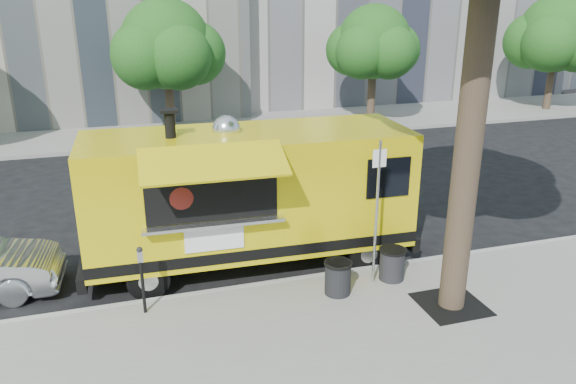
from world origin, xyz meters
The scene contains 13 objects.
ground centered at (0.00, 0.00, 0.00)m, with size 120.00×120.00×0.00m, color black.
sidewalk centered at (0.00, -4.00, 0.07)m, with size 60.00×6.00×0.15m, color gray.
curb centered at (0.00, -0.93, 0.07)m, with size 60.00×0.14×0.16m, color #999993.
far_sidewalk centered at (0.00, 13.50, 0.07)m, with size 60.00×5.00×0.15m, color gray.
tree_well centered at (2.60, -2.80, 0.15)m, with size 1.20×1.20×0.02m, color black.
far_tree_b centered at (-1.00, 12.70, 3.83)m, with size 3.60×3.60×5.50m.
far_tree_c centered at (8.00, 12.40, 3.72)m, with size 3.24×3.24×5.21m.
far_tree_d centered at (18.00, 12.60, 3.89)m, with size 3.78×3.78×5.64m.
sign_post centered at (1.55, -1.55, 1.85)m, with size 0.28×0.06×3.00m.
parking_meter centered at (-3.00, -1.35, 0.98)m, with size 0.11×0.11×1.33m.
food_truck centered at (-0.60, 0.30, 1.68)m, with size 7.29×3.46×3.57m.
trash_bin_left centered at (1.98, -1.53, 0.51)m, with size 0.56×0.56×0.67m.
trash_bin_right centered at (0.69, -1.75, 0.51)m, with size 0.56×0.56×0.67m.
Camera 1 is at (-3.14, -10.84, 5.77)m, focal length 35.00 mm.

